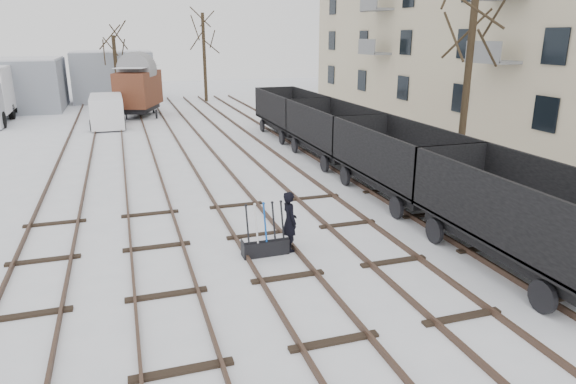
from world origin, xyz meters
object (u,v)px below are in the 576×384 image
object	(u,v)px
worker	(290,221)
panel_van	(107,111)
freight_wagon_a	(522,231)
box_van_wagon	(138,88)
ground_frame	(265,245)

from	to	relation	value
worker	panel_van	bearing A→B (deg)	7.61
worker	freight_wagon_a	size ratio (longest dim) A/B	0.27
freight_wagon_a	box_van_wagon	distance (m)	31.46
panel_van	freight_wagon_a	bearing A→B (deg)	-68.70
worker	box_van_wagon	bearing A→B (deg)	1.10
ground_frame	box_van_wagon	world-z (taller)	box_van_wagon
worker	freight_wagon_a	xyz separation A→B (m)	(5.40, -2.91, 0.15)
freight_wagon_a	panel_van	bearing A→B (deg)	111.92
ground_frame	worker	xyz separation A→B (m)	(0.75, 0.10, 0.58)
box_van_wagon	panel_van	xyz separation A→B (m)	(-2.27, -4.22, -1.06)
box_van_wagon	worker	bearing A→B (deg)	-64.60
worker	panel_van	world-z (taller)	panel_van
worker	freight_wagon_a	distance (m)	6.14
ground_frame	panel_van	bearing A→B (deg)	99.34
freight_wagon_a	ground_frame	bearing A→B (deg)	155.41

